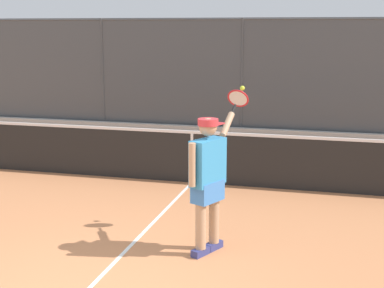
% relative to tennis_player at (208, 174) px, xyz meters
% --- Properties ---
extents(fence_backdrop, '(18.84, 1.37, 3.02)m').
position_rel_tennis_player_xyz_m(fence_backdrop, '(1.01, -8.88, 0.40)').
color(fence_backdrop, '#474C51').
rests_on(fence_backdrop, ground).
extents(tennis_net, '(10.86, 0.09, 1.07)m').
position_rel_tennis_player_xyz_m(tennis_net, '(1.01, -3.07, -0.51)').
color(tennis_net, '#2D2D2D').
rests_on(tennis_net, ground).
extents(tennis_player, '(0.56, 1.39, 2.00)m').
position_rel_tennis_player_xyz_m(tennis_player, '(0.00, 0.00, 0.00)').
color(tennis_player, navy).
rests_on(tennis_player, ground).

